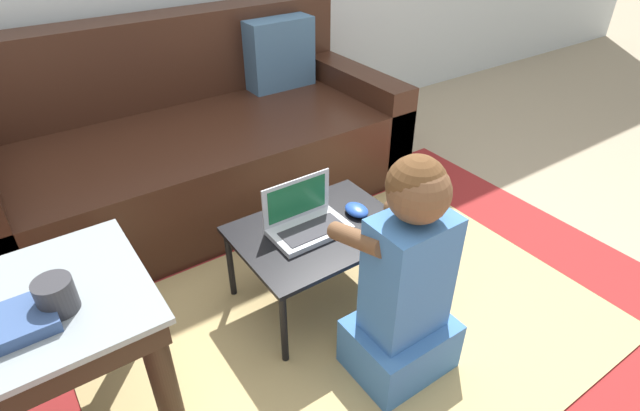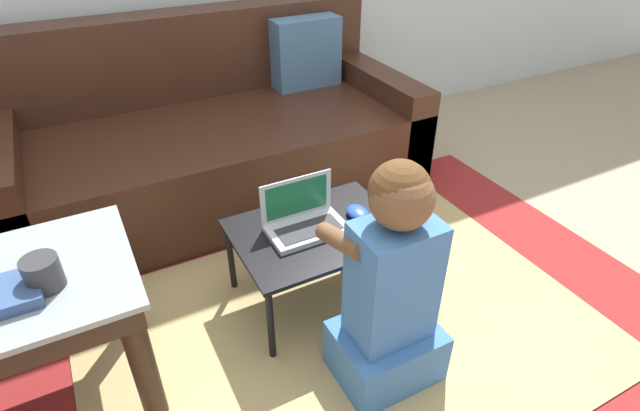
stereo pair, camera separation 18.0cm
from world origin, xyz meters
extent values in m
plane|color=gray|center=(0.00, 0.00, 0.00)|extent=(16.00, 16.00, 0.00)
cube|color=maroon|center=(-0.08, -0.02, 0.00)|extent=(2.48, 1.78, 0.01)
cube|color=tan|center=(-0.08, -0.02, 0.01)|extent=(1.79, 1.28, 0.00)
cube|color=#381E14|center=(-0.16, 1.11, 0.21)|extent=(1.95, 0.95, 0.41)
cube|color=#381E14|center=(-0.16, 1.48, 0.62)|extent=(1.95, 0.21, 0.42)
cube|color=#381E14|center=(-1.06, 1.11, 0.26)|extent=(0.16, 0.95, 0.53)
cube|color=#381E14|center=(0.74, 1.11, 0.26)|extent=(0.16, 0.95, 0.53)
cube|color=#426689|center=(0.44, 1.31, 0.59)|extent=(0.36, 0.14, 0.36)
cylinder|color=black|center=(-0.75, -0.03, 0.24)|extent=(0.07, 0.07, 0.47)
cylinder|color=black|center=(-0.75, 0.36, 0.24)|extent=(0.07, 0.07, 0.47)
cube|color=black|center=(-0.08, 0.19, 0.32)|extent=(0.59, 0.44, 0.02)
cylinder|color=black|center=(-0.35, 0.00, 0.15)|extent=(0.02, 0.02, 0.31)
cylinder|color=black|center=(0.20, 0.00, 0.15)|extent=(0.02, 0.02, 0.31)
cylinder|color=black|center=(-0.35, 0.39, 0.15)|extent=(0.02, 0.02, 0.31)
cylinder|color=black|center=(0.20, 0.39, 0.15)|extent=(0.02, 0.02, 0.31)
cube|color=#B7BCC6|center=(-0.12, 0.20, 0.34)|extent=(0.28, 0.17, 0.02)
cube|color=#28282D|center=(-0.12, 0.18, 0.35)|extent=(0.23, 0.10, 0.00)
cube|color=#B7BCC6|center=(-0.12, 0.28, 0.43)|extent=(0.28, 0.01, 0.16)
cube|color=#196038|center=(-0.12, 0.27, 0.43)|extent=(0.24, 0.00, 0.13)
ellipsoid|color=#234CB2|center=(0.09, 0.19, 0.34)|extent=(0.08, 0.10, 0.03)
cube|color=#3D70B2|center=(-0.05, -0.23, 0.10)|extent=(0.32, 0.26, 0.20)
cube|color=#3D70B2|center=(-0.05, -0.23, 0.40)|extent=(0.24, 0.17, 0.41)
sphere|color=brown|center=(-0.05, -0.23, 0.69)|extent=(0.17, 0.17, 0.17)
sphere|color=brown|center=(-0.05, -0.22, 0.70)|extent=(0.17, 0.17, 0.17)
cylinder|color=brown|center=(-0.16, -0.12, 0.52)|extent=(0.06, 0.23, 0.12)
cylinder|color=brown|center=(0.06, -0.12, 0.52)|extent=(0.06, 0.23, 0.12)
cylinder|color=#2D2D33|center=(-0.92, 0.10, 0.54)|extent=(0.09, 0.09, 0.09)
camera|label=1|loc=(-0.89, -0.99, 1.39)|focal=28.00mm
camera|label=2|loc=(-0.74, -1.08, 1.39)|focal=28.00mm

